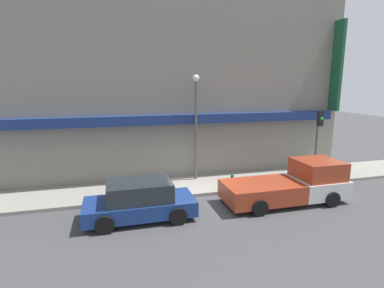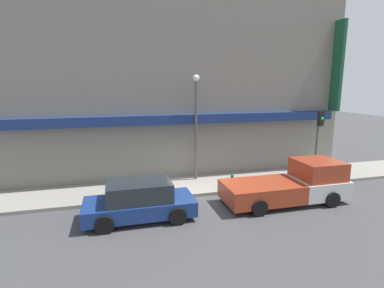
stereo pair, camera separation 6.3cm
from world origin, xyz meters
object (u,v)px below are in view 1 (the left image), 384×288
Objects in this scene: traffic_light at (318,132)px; street_lamp at (196,116)px; parked_car at (140,201)px; pickup_truck at (292,184)px; fire_hydrant at (232,181)px.

street_lamp is at bearing 166.48° from traffic_light.
street_lamp reaches higher than parked_car.
pickup_truck is 7.89× the size of fire_hydrant.
street_lamp is 1.50× the size of traffic_light.
parked_car is 6.06× the size of fire_hydrant.
pickup_truck is at bearing -48.06° from street_lamp.
traffic_light is at bearing 2.78° from fire_hydrant.
pickup_truck is at bearing -44.97° from fire_hydrant.
pickup_truck reaches higher than fire_hydrant.
pickup_truck is at bearing 0.51° from parked_car.
street_lamp is (-1.40, 1.80, 3.16)m from fire_hydrant.
traffic_light is (2.98, 2.31, 1.91)m from pickup_truck.
pickup_truck is 2.94m from fire_hydrant.
traffic_light is at bearing 13.71° from parked_car.
pickup_truck is 5.93m from street_lamp.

